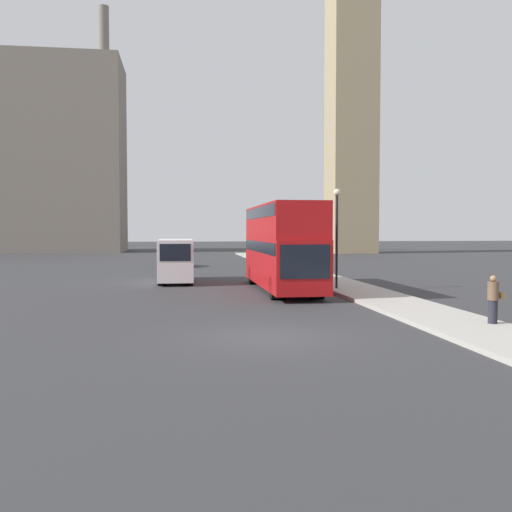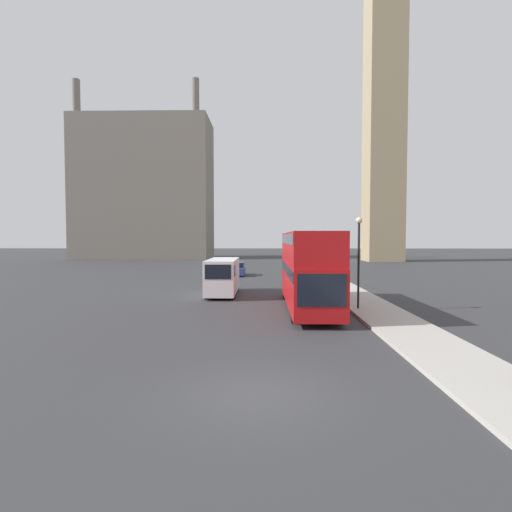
% 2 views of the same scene
% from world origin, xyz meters
% --- Properties ---
extents(ground_plane, '(300.00, 300.00, 0.00)m').
position_xyz_m(ground_plane, '(0.00, 0.00, 0.00)').
color(ground_plane, '#333335').
extents(sidewalk_strip, '(2.96, 120.00, 0.15)m').
position_xyz_m(sidewalk_strip, '(6.48, 0.00, 0.07)').
color(sidewalk_strip, '#ADA89E').
rests_on(sidewalk_strip, ground_plane).
extents(building_block_distant, '(26.86, 12.38, 34.36)m').
position_xyz_m(building_block_distant, '(-24.19, 71.63, 14.13)').
color(building_block_distant, slate).
rests_on(building_block_distant, ground_plane).
extents(red_double_decker_bus, '(2.50, 11.01, 4.42)m').
position_xyz_m(red_double_decker_bus, '(2.76, 12.65, 2.47)').
color(red_double_decker_bus, '#B71114').
rests_on(red_double_decker_bus, ground_plane).
extents(white_van, '(2.04, 6.08, 2.58)m').
position_xyz_m(white_van, '(-2.74, 18.19, 1.39)').
color(white_van, white).
rests_on(white_van, ground_plane).
extents(pedestrian, '(0.50, 0.34, 1.54)m').
position_xyz_m(pedestrian, '(7.40, 0.48, 0.92)').
color(pedestrian, '#23232D').
rests_on(pedestrian, sidewalk_strip).
extents(street_lamp, '(0.36, 0.36, 5.11)m').
position_xyz_m(street_lamp, '(5.52, 12.06, 3.56)').
color(street_lamp, black).
rests_on(street_lamp, sidewalk_strip).
extents(parked_sedan, '(1.87, 4.20, 1.44)m').
position_xyz_m(parked_sedan, '(-2.80, 33.37, 0.65)').
color(parked_sedan, navy).
rests_on(parked_sedan, ground_plane).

